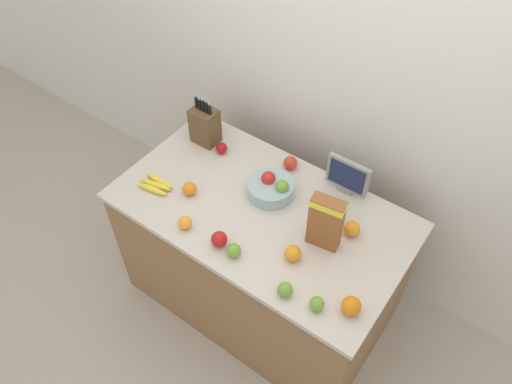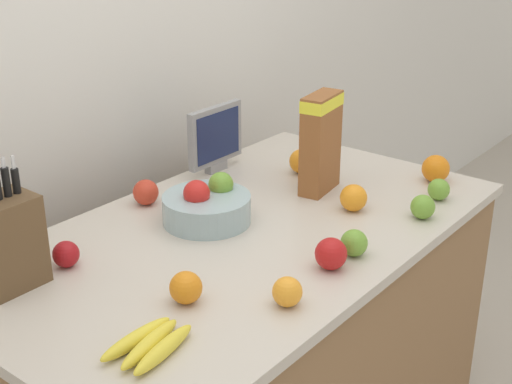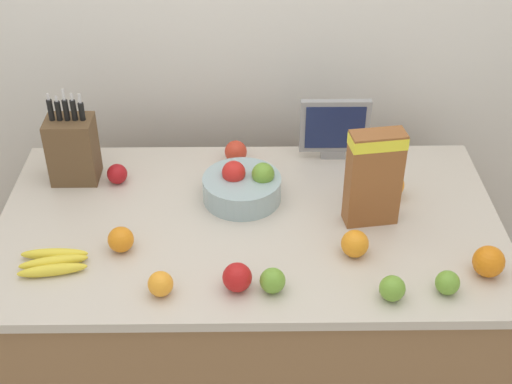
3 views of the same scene
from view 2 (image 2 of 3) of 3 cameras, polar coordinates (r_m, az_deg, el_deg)
wall_back at (r=2.26m, az=-14.01°, el=11.16°), size 9.00×0.06×2.60m
counter at (r=2.18m, az=-0.87°, el=-13.54°), size 1.53×0.86×0.88m
knife_block at (r=1.73m, az=-19.41°, el=-3.76°), size 0.15×0.12×0.33m
small_monitor at (r=2.32m, az=-3.25°, el=4.43°), size 0.23×0.03×0.22m
cereal_box at (r=2.16m, az=5.11°, el=4.27°), size 0.17×0.09×0.30m
fruit_bowl at (r=1.98m, az=-3.94°, el=-1.13°), size 0.25×0.25×0.13m
banana_bunch at (r=1.47m, az=-8.49°, el=-11.92°), size 0.20×0.12×0.03m
apple_leftmost at (r=2.19m, az=14.41°, el=0.20°), size 0.07×0.07×0.07m
apple_rightmost at (r=1.81m, az=-14.96°, el=-4.83°), size 0.07×0.07×0.07m
apple_front at (r=2.12m, az=-8.81°, el=-0.02°), size 0.08×0.08×0.08m
apple_rear at (r=1.75m, az=6.02°, el=-4.94°), size 0.08×0.08×0.08m
apple_near_bananas at (r=2.06m, az=13.20°, el=-1.16°), size 0.07×0.07×0.07m
apple_by_knife_block at (r=1.82m, az=7.85°, el=-4.06°), size 0.07×0.07×0.07m
orange_front_right at (r=1.59m, az=2.52°, el=-7.97°), size 0.07×0.07×0.07m
orange_near_bowl at (r=1.61m, az=-5.63°, el=-7.62°), size 0.07×0.07×0.07m
orange_front_left at (r=2.33m, az=3.66°, el=2.48°), size 0.08×0.08×0.08m
orange_mid_left at (r=2.33m, az=14.18°, el=1.82°), size 0.09×0.09×0.09m
orange_front_center at (r=2.07m, az=7.81°, el=-0.46°), size 0.08×0.08×0.08m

